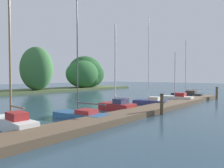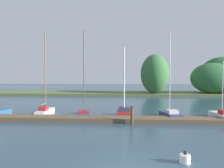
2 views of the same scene
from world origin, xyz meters
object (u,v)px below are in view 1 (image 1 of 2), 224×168
sailboat_1 (12,120)px  sailboat_6 (187,94)px  mooring_piling_1 (162,104)px  mooring_piling_2 (217,93)px  sailboat_2 (80,114)px  sailboat_3 (116,105)px  sailboat_5 (176,98)px  sailboat_4 (150,101)px

sailboat_1 → sailboat_6: 20.62m
mooring_piling_1 → mooring_piling_2: (12.94, -0.18, -0.00)m
mooring_piling_2 → sailboat_2: bearing=169.1°
sailboat_1 → sailboat_6: sailboat_1 is taller
sailboat_3 → sailboat_5: bearing=-97.6°
sailboat_2 → sailboat_4: 7.90m
sailboat_2 → sailboat_6: (16.79, -0.10, 0.12)m
sailboat_6 → mooring_piling_1: size_ratio=4.98×
sailboat_6 → sailboat_4: bearing=88.0°
sailboat_4 → mooring_piling_2: size_ratio=5.54×
sailboat_3 → sailboat_6: (13.05, -0.32, -0.02)m
sailboat_3 → sailboat_1: bearing=87.3°
sailboat_4 → sailboat_6: 8.89m
sailboat_6 → sailboat_5: bearing=95.1°
mooring_piling_2 → sailboat_5: bearing=152.2°
sailboat_4 → mooring_piling_2: sailboat_4 is taller
sailboat_5 → sailboat_6: 4.50m
sailboat_2 → mooring_piling_1: bearing=-134.1°
sailboat_2 → sailboat_4: bearing=-99.8°
sailboat_1 → mooring_piling_2: sailboat_1 is taller
sailboat_1 → sailboat_6: size_ratio=1.13×
sailboat_4 → mooring_piling_1: (-3.49, -2.97, 0.36)m
sailboat_4 → mooring_piling_2: 9.97m
sailboat_4 → mooring_piling_2: bearing=-121.8°
sailboat_5 → mooring_piling_1: size_ratio=3.60×
sailboat_1 → sailboat_3: (7.56, -0.16, -0.02)m
sailboat_1 → sailboat_2: sailboat_2 is taller
mooring_piling_1 → sailboat_1: bearing=156.7°
sailboat_5 → mooring_piling_2: 5.68m
sailboat_4 → sailboat_5: 4.47m
mooring_piling_2 → mooring_piling_1: bearing=179.2°
mooring_piling_1 → mooring_piling_2: size_ratio=1.01×
sailboat_2 → sailboat_4: sailboat_2 is taller
sailboat_6 → mooring_piling_2: sailboat_6 is taller
sailboat_3 → mooring_piling_2: sailboat_3 is taller
sailboat_3 → sailboat_5: (8.59, -0.92, -0.09)m
sailboat_5 → sailboat_1: bearing=79.7°
mooring_piling_2 → sailboat_1: bearing=170.0°
sailboat_3 → sailboat_6: size_ratio=0.92×
sailboat_2 → sailboat_4: (7.89, -0.18, 0.05)m
sailboat_2 → sailboat_6: size_ratio=1.13×
sailboat_2 → mooring_piling_1: (4.40, -3.16, 0.41)m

